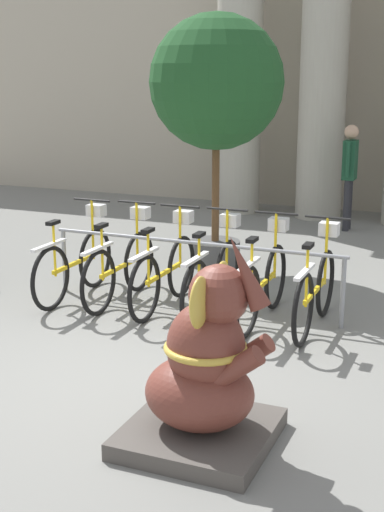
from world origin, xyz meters
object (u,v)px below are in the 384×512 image
(bicycle_3, at_px, (213,276))
(bicycle_5, at_px, (316,289))
(elephant_statue, at_px, (205,374))
(potted_tree, at_px, (216,88))
(person_pedestrian, at_px, (350,167))
(bicycle_2, at_px, (165,271))
(bicycle_1, at_px, (121,265))
(bicycle_4, at_px, (263,282))
(bicycle_0, at_px, (75,262))

(bicycle_3, distance_m, bicycle_5, 1.13)
(elephant_statue, relative_size, potted_tree, 0.47)
(bicycle_5, height_order, elephant_statue, elephant_statue)
(bicycle_3, bearing_deg, person_pedestrian, 84.02)
(bicycle_5, bearing_deg, person_pedestrian, 97.21)
(bicycle_3, distance_m, elephant_statue, 2.81)
(bicycle_2, bearing_deg, bicycle_5, -0.46)
(bicycle_1, bearing_deg, person_pedestrian, 71.39)
(bicycle_4, relative_size, elephant_statue, 1.09)
(bicycle_1, height_order, bicycle_5, same)
(bicycle_3, bearing_deg, bicycle_5, -1.76)
(bicycle_2, height_order, elephant_statue, elephant_statue)
(bicycle_4, bearing_deg, bicycle_5, -2.82)
(bicycle_4, xyz_separation_m, elephant_statue, (0.39, -2.63, 0.10))
(bicycle_1, xyz_separation_m, bicycle_5, (2.25, -0.03, 0.00))
(elephant_statue, bearing_deg, bicycle_1, 128.30)
(bicycle_1, bearing_deg, elephant_statue, -51.70)
(bicycle_2, xyz_separation_m, bicycle_5, (1.69, -0.01, 0.00))
(bicycle_1, bearing_deg, bicycle_5, -0.85)
(bicycle_0, bearing_deg, person_pedestrian, 65.93)
(bicycle_2, distance_m, bicycle_5, 1.69)
(elephant_statue, bearing_deg, bicycle_5, 86.27)
(bicycle_0, bearing_deg, elephant_statue, -44.18)
(elephant_statue, bearing_deg, bicycle_2, 120.14)
(elephant_statue, distance_m, potted_tree, 5.16)
(bicycle_5, bearing_deg, elephant_statue, -93.73)
(bicycle_1, bearing_deg, bicycle_3, 0.05)
(bicycle_4, relative_size, potted_tree, 0.51)
(bicycle_0, relative_size, bicycle_3, 1.00)
(bicycle_0, bearing_deg, bicycle_5, 0.65)
(bicycle_1, xyz_separation_m, potted_tree, (0.42, 1.89, 1.94))
(elephant_statue, xyz_separation_m, potted_tree, (-1.66, 4.52, 1.84))
(bicycle_3, xyz_separation_m, person_pedestrian, (0.51, 4.85, 0.62))
(bicycle_3, height_order, elephant_statue, elephant_statue)
(person_pedestrian, bearing_deg, bicycle_4, -89.35)
(elephant_statue, bearing_deg, bicycle_3, 109.93)
(bicycle_1, height_order, bicycle_2, same)
(bicycle_1, xyz_separation_m, bicycle_3, (1.13, 0.00, 0.00))
(bicycle_2, xyz_separation_m, person_pedestrian, (1.07, 4.87, 0.62))
(bicycle_4, bearing_deg, bicycle_0, -178.49)
(bicycle_4, height_order, person_pedestrian, person_pedestrian)
(bicycle_1, distance_m, person_pedestrian, 5.16)
(bicycle_2, bearing_deg, elephant_statue, -59.86)
(bicycle_0, xyz_separation_m, elephant_statue, (2.64, -2.57, 0.10))
(bicycle_1, relative_size, bicycle_5, 1.00)
(bicycle_3, distance_m, potted_tree, 2.79)
(person_pedestrian, bearing_deg, bicycle_3, -95.98)
(bicycle_5, xyz_separation_m, elephant_statue, (-0.17, -2.60, 0.10))
(person_pedestrian, bearing_deg, potted_tree, -112.25)
(bicycle_1, relative_size, potted_tree, 0.51)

